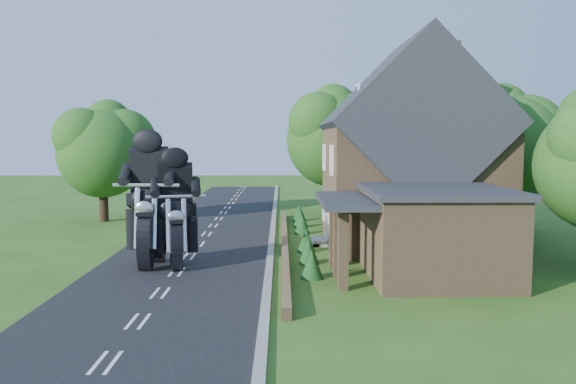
{
  "coord_description": "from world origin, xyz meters",
  "views": [
    {
      "loc": [
        4.15,
        -21.82,
        5.26
      ],
      "look_at": [
        4.46,
        4.24,
        2.8
      ],
      "focal_mm": 35.0,
      "sensor_mm": 36.0,
      "label": 1
    }
  ],
  "objects_px": {
    "annex": "(432,231)",
    "garden_wall": "(285,244)",
    "house": "(409,158)",
    "motorcycle_lead": "(177,250)",
    "motorcycle_follow": "(151,247)"
  },
  "relations": [
    {
      "from": "house",
      "to": "annex",
      "type": "distance_m",
      "value": 7.3
    },
    {
      "from": "house",
      "to": "motorcycle_lead",
      "type": "xyz_separation_m",
      "value": [
        -10.63,
        -5.2,
        -3.6
      ]
    },
    {
      "from": "garden_wall",
      "to": "annex",
      "type": "height_order",
      "value": "annex"
    },
    {
      "from": "house",
      "to": "motorcycle_follow",
      "type": "height_order",
      "value": "house"
    },
    {
      "from": "garden_wall",
      "to": "motorcycle_follow",
      "type": "relative_size",
      "value": 12.09
    },
    {
      "from": "motorcycle_lead",
      "to": "garden_wall",
      "type": "bearing_deg",
      "value": -148.2
    },
    {
      "from": "garden_wall",
      "to": "house",
      "type": "height_order",
      "value": "house"
    },
    {
      "from": "garden_wall",
      "to": "motorcycle_lead",
      "type": "relative_size",
      "value": 13.89
    },
    {
      "from": "annex",
      "to": "garden_wall",
      "type": "bearing_deg",
      "value": 133.84
    },
    {
      "from": "motorcycle_lead",
      "to": "motorcycle_follow",
      "type": "relative_size",
      "value": 0.87
    },
    {
      "from": "garden_wall",
      "to": "motorcycle_lead",
      "type": "xyz_separation_m",
      "value": [
        -4.44,
        -4.2,
        0.54
      ]
    },
    {
      "from": "motorcycle_lead",
      "to": "house",
      "type": "bearing_deg",
      "value": -165.56
    },
    {
      "from": "house",
      "to": "motorcycle_lead",
      "type": "height_order",
      "value": "house"
    },
    {
      "from": "motorcycle_follow",
      "to": "annex",
      "type": "bearing_deg",
      "value": 174.91
    },
    {
      "from": "house",
      "to": "motorcycle_lead",
      "type": "distance_m",
      "value": 12.37
    }
  ]
}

